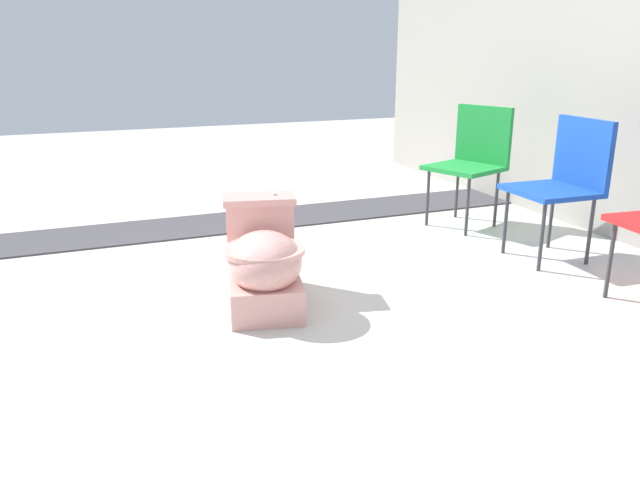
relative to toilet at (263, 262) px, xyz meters
name	(u,v)px	position (x,y,z in m)	size (l,w,h in m)	color
ground_plane	(232,288)	(-0.27, -0.10, -0.22)	(14.00, 14.00, 0.00)	beige
gravel_strip	(256,220)	(-1.52, 0.40, -0.21)	(0.56, 8.00, 0.01)	#423F44
toilet	(263,262)	(0.00, 0.00, 0.00)	(0.70, 0.50, 0.52)	#E09E93
folding_chair_left	(473,153)	(-0.88, 1.81, 0.29)	(0.56, 0.56, 0.83)	#1E8C38
folding_chair_middle	(566,174)	(-0.04, 1.88, 0.29)	(0.46, 0.46, 0.83)	#1947B2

